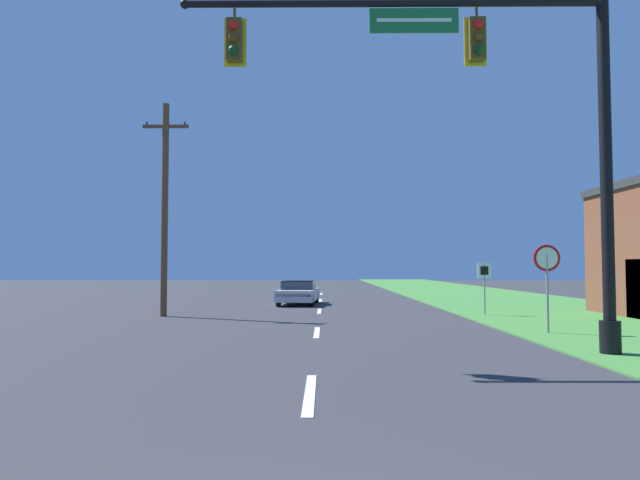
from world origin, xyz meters
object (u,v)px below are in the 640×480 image
object	(u,v)px
signal_mast	(504,114)
route_sign_post	(484,277)
car_ahead	(298,293)
stop_sign	(547,269)
utility_pole_near	(165,205)

from	to	relation	value
signal_mast	route_sign_post	distance (m)	10.96
signal_mast	car_ahead	size ratio (longest dim) A/B	2.13
stop_sign	utility_pole_near	xyz separation A→B (m)	(-12.60, 5.80, 2.46)
utility_pole_near	car_ahead	bearing A→B (deg)	55.18
signal_mast	stop_sign	xyz separation A→B (m)	(2.40, 3.89, -3.41)
stop_sign	utility_pole_near	distance (m)	14.09
car_ahead	route_sign_post	bearing A→B (deg)	-41.43
route_sign_post	utility_pole_near	bearing A→B (deg)	-178.42
car_ahead	stop_sign	xyz separation A→B (m)	(7.69, -12.87, 1.26)
signal_mast	car_ahead	world-z (taller)	signal_mast
signal_mast	utility_pole_near	xyz separation A→B (m)	(-10.20, 9.69, -0.95)
car_ahead	utility_pole_near	distance (m)	9.38
route_sign_post	signal_mast	bearing A→B (deg)	-103.11
car_ahead	utility_pole_near	xyz separation A→B (m)	(-4.92, -7.07, 3.72)
route_sign_post	utility_pole_near	xyz separation A→B (m)	(-12.54, -0.35, 2.79)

